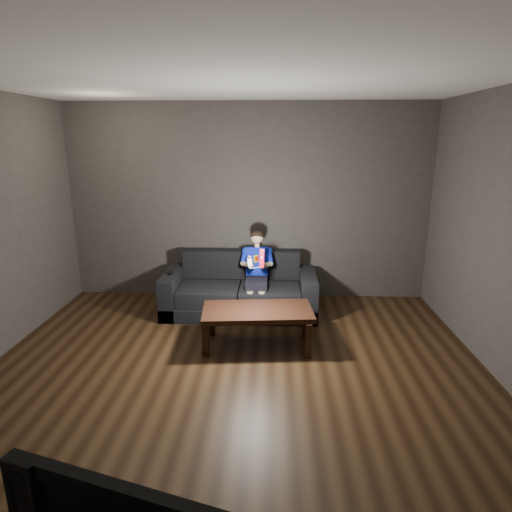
{
  "coord_description": "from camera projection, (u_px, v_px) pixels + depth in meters",
  "views": [
    {
      "loc": [
        0.36,
        -3.4,
        2.22
      ],
      "look_at": [
        0.15,
        1.55,
        0.85
      ],
      "focal_mm": 30.0,
      "sensor_mm": 36.0,
      "label": 1
    }
  ],
  "objects": [
    {
      "name": "floor",
      "position": [
        232.0,
        391.0,
        3.88
      ],
      "size": [
        5.0,
        5.0,
        0.0
      ],
      "primitive_type": "plane",
      "color": "black",
      "rests_on": "ground"
    },
    {
      "name": "back_wall",
      "position": [
        248.0,
        203.0,
        5.93
      ],
      "size": [
        5.0,
        0.04,
        2.7
      ],
      "primitive_type": "cube",
      "color": "#3B3732",
      "rests_on": "ground"
    },
    {
      "name": "front_wall",
      "position": [
        133.0,
        482.0,
        1.12
      ],
      "size": [
        5.0,
        0.04,
        2.7
      ],
      "primitive_type": "cube",
      "color": "#3B3732",
      "rests_on": "ground"
    },
    {
      "name": "ceiling",
      "position": [
        227.0,
        71.0,
        3.17
      ],
      "size": [
        5.0,
        5.0,
        0.02
      ],
      "primitive_type": "cube",
      "color": "silver",
      "rests_on": "back_wall"
    },
    {
      "name": "sofa",
      "position": [
        240.0,
        293.0,
        5.62
      ],
      "size": [
        1.97,
        0.85,
        0.76
      ],
      "color": "black",
      "rests_on": "floor"
    },
    {
      "name": "child",
      "position": [
        257.0,
        266.0,
        5.45
      ],
      "size": [
        0.41,
        0.5,
        1.0
      ],
      "color": "black",
      "rests_on": "sofa"
    },
    {
      "name": "wii_remote_red",
      "position": [
        262.0,
        258.0,
        5.02
      ],
      "size": [
        0.06,
        0.08,
        0.22
      ],
      "color": "red",
      "rests_on": "child"
    },
    {
      "name": "nunchuk_white",
      "position": [
        250.0,
        262.0,
        5.04
      ],
      "size": [
        0.09,
        0.11,
        0.16
      ],
      "color": "silver",
      "rests_on": "child"
    },
    {
      "name": "wii_remote_black",
      "position": [
        171.0,
        272.0,
        5.51
      ],
      "size": [
        0.03,
        0.14,
        0.03
      ],
      "color": "black",
      "rests_on": "sofa"
    },
    {
      "name": "coffee_table",
      "position": [
        258.0,
        314.0,
        4.64
      ],
      "size": [
        1.23,
        0.69,
        0.43
      ],
      "color": "black",
      "rests_on": "floor"
    }
  ]
}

